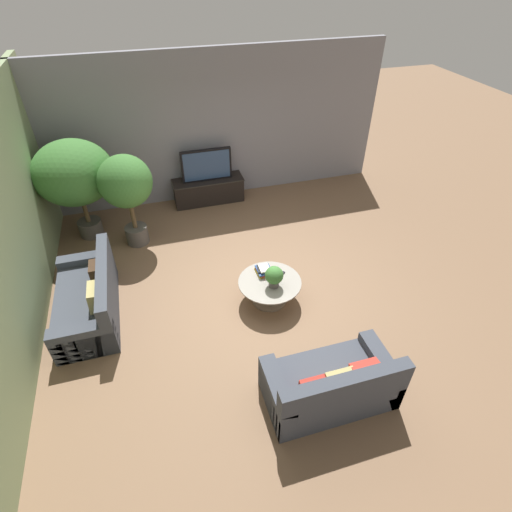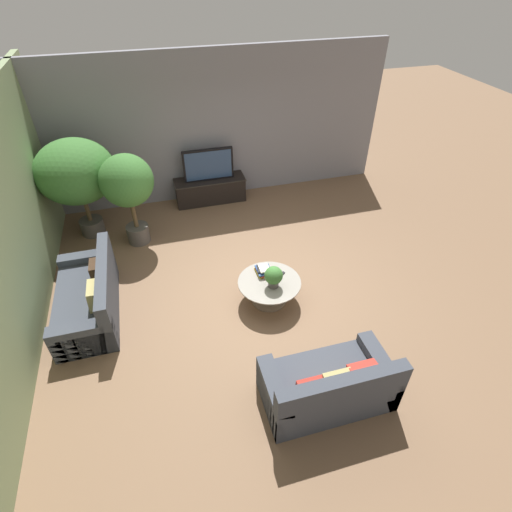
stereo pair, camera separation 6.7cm
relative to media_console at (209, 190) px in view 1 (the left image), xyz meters
name	(u,v)px [view 1 (the left image)]	position (x,y,z in m)	size (l,w,h in m)	color
ground_plane	(253,287)	(0.16, -2.94, -0.27)	(24.00, 24.00, 0.00)	brown
back_wall_stone	(209,128)	(0.16, 0.32, 1.23)	(7.40, 0.12, 3.00)	gray
side_wall_left	(4,240)	(-3.10, -2.74, 1.23)	(0.12, 7.40, 3.00)	gray
media_console	(209,190)	(0.00, 0.00, 0.00)	(1.50, 0.50, 0.52)	black
television	(206,165)	(0.00, 0.00, 0.58)	(1.04, 0.13, 0.67)	black
coffee_table	(270,287)	(0.32, -3.30, 0.01)	(0.97, 0.97, 0.40)	#756656
couch_by_wall	(90,300)	(-2.36, -2.81, 0.01)	(0.84, 1.78, 0.84)	#3D424C
couch_near_entry	(331,385)	(0.49, -5.17, 0.02)	(1.56, 0.84, 0.84)	#3D424C
potted_palm_tall	(74,174)	(-2.43, -0.60, 1.02)	(1.38, 1.38, 1.88)	#514C47
potted_palm_corner	(126,186)	(-1.58, -1.11, 0.93)	(0.92, 0.92, 1.73)	#514C47
potted_plant_tabletop	(274,276)	(0.34, -3.41, 0.33)	(0.28, 0.28, 0.35)	#514C47
book_stack	(264,270)	(0.29, -3.08, 0.19)	(0.26, 0.29, 0.12)	gold
remote_black	(282,275)	(0.54, -3.21, 0.14)	(0.04, 0.16, 0.02)	black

